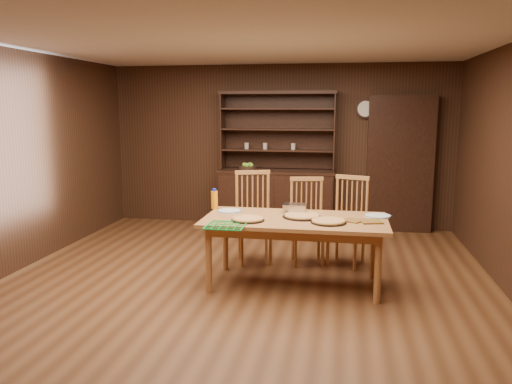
% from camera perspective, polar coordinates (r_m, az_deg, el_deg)
% --- Properties ---
extents(floor, '(6.00, 6.00, 0.00)m').
position_cam_1_polar(floor, '(5.50, -1.63, -10.85)').
color(floor, brown).
rests_on(floor, ground).
extents(room_shell, '(6.00, 6.00, 6.00)m').
position_cam_1_polar(room_shell, '(5.16, -1.71, 5.80)').
color(room_shell, beige).
rests_on(room_shell, floor).
extents(china_hutch, '(1.84, 0.52, 2.17)m').
position_cam_1_polar(china_hutch, '(7.97, 2.37, 0.07)').
color(china_hutch, black).
rests_on(china_hutch, floor).
extents(doorway, '(1.00, 0.18, 2.10)m').
position_cam_1_polar(doorway, '(8.03, 16.12, 3.04)').
color(doorway, black).
rests_on(doorway, floor).
extents(wall_clock, '(0.30, 0.05, 0.30)m').
position_cam_1_polar(wall_clock, '(8.00, 12.40, 9.28)').
color(wall_clock, black).
rests_on(wall_clock, room_shell).
extents(dining_table, '(1.96, 0.98, 0.75)m').
position_cam_1_polar(dining_table, '(5.39, 4.46, -3.81)').
color(dining_table, '#BB7241').
rests_on(dining_table, floor).
extents(chair_left, '(0.58, 0.57, 1.14)m').
position_cam_1_polar(chair_left, '(6.28, -0.28, -2.45)').
color(chair_left, '#C28442').
rests_on(chair_left, floor).
extents(chair_center, '(0.51, 0.50, 1.07)m').
position_cam_1_polar(chair_center, '(6.26, 5.85, -2.93)').
color(chair_center, '#C28442').
rests_on(chair_center, floor).
extents(chair_right, '(0.56, 0.55, 1.09)m').
position_cam_1_polar(chair_right, '(6.26, 10.55, -2.89)').
color(chair_right, '#C28442').
rests_on(chair_right, floor).
extents(pizza_left, '(0.35, 0.35, 0.04)m').
position_cam_1_polar(pizza_left, '(5.24, -0.94, -3.10)').
color(pizza_left, black).
rests_on(pizza_left, dining_table).
extents(pizza_right, '(0.37, 0.37, 0.04)m').
position_cam_1_polar(pizza_right, '(5.19, 8.29, -3.33)').
color(pizza_right, black).
rests_on(pizza_right, dining_table).
extents(pizza_center, '(0.42, 0.42, 0.04)m').
position_cam_1_polar(pizza_center, '(5.42, 5.28, -2.72)').
color(pizza_center, black).
rests_on(pizza_center, dining_table).
extents(cooling_rack, '(0.48, 0.48, 0.02)m').
position_cam_1_polar(cooling_rack, '(5.02, -3.45, -3.80)').
color(cooling_rack, green).
rests_on(cooling_rack, dining_table).
extents(plate_left, '(0.28, 0.28, 0.02)m').
position_cam_1_polar(plate_left, '(5.70, -3.06, -2.15)').
color(plate_left, white).
rests_on(plate_left, dining_table).
extents(plate_right, '(0.29, 0.29, 0.02)m').
position_cam_1_polar(plate_right, '(5.60, 13.74, -2.64)').
color(plate_right, white).
rests_on(plate_right, dining_table).
extents(foil_dish, '(0.26, 0.18, 0.10)m').
position_cam_1_polar(foil_dish, '(5.63, 4.47, -1.88)').
color(foil_dish, white).
rests_on(foil_dish, dining_table).
extents(juice_bottle, '(0.08, 0.08, 0.24)m').
position_cam_1_polar(juice_bottle, '(5.86, -4.77, -0.85)').
color(juice_bottle, orange).
rests_on(juice_bottle, dining_table).
extents(pot_holder_a, '(0.26, 0.26, 0.02)m').
position_cam_1_polar(pot_holder_a, '(5.31, 12.97, -3.28)').
color(pot_holder_a, '#AD131A').
rests_on(pot_holder_a, dining_table).
extents(pot_holder_b, '(0.25, 0.25, 0.01)m').
position_cam_1_polar(pot_holder_b, '(5.31, 11.00, -3.22)').
color(pot_holder_b, '#AD131A').
rests_on(pot_holder_b, dining_table).
extents(fruit_bowl, '(0.30, 0.30, 0.12)m').
position_cam_1_polar(fruit_bowl, '(7.93, -0.96, 2.85)').
color(fruit_bowl, black).
rests_on(fruit_bowl, china_hutch).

